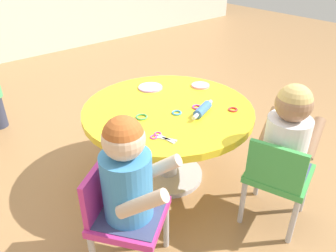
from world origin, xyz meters
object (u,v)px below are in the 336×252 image
at_px(seated_child_left, 127,174).
at_px(rolling_pin, 203,109).
at_px(child_chair_left, 122,213).
at_px(seated_child_right, 288,134).
at_px(child_chair_right, 277,176).
at_px(craft_scissors, 160,137).
at_px(craft_table, 168,123).

relative_size(seated_child_left, rolling_pin, 2.28).
bearing_deg(rolling_pin, child_chair_left, -165.54).
distance_m(child_chair_left, rolling_pin, 0.72).
xyz_separation_m(child_chair_left, seated_child_right, (0.78, -0.28, 0.23)).
xyz_separation_m(child_chair_right, rolling_pin, (-0.07, 0.47, 0.22)).
distance_m(seated_child_right, rolling_pin, 0.47).
xyz_separation_m(seated_child_right, craft_scissors, (-0.45, 0.42, -0.03)).
relative_size(craft_table, seated_child_right, 1.93).
height_order(child_chair_right, seated_child_right, seated_child_right).
bearing_deg(child_chair_left, seated_child_left, -55.25).
xyz_separation_m(seated_child_left, rolling_pin, (0.64, 0.20, -0.01)).
height_order(seated_child_right, rolling_pin, seated_child_right).
bearing_deg(craft_scissors, craft_table, 42.64).
relative_size(child_chair_right, seated_child_right, 1.05).
distance_m(seated_child_left, seated_child_right, 0.80).
xyz_separation_m(child_chair_right, seated_child_right, (0.04, 0.01, 0.23)).
distance_m(craft_table, child_chair_left, 0.68).
bearing_deg(rolling_pin, craft_table, 117.78).
relative_size(child_chair_left, craft_scissors, 3.78).
xyz_separation_m(child_chair_right, craft_scissors, (-0.41, 0.43, 0.20)).
height_order(craft_table, child_chair_right, child_chair_right).
relative_size(child_chair_right, rolling_pin, 2.40).
xyz_separation_m(craft_table, child_chair_right, (0.17, -0.65, -0.09)).
relative_size(seated_child_right, craft_scissors, 3.59).
relative_size(craft_table, craft_scissors, 6.93).
height_order(craft_table, rolling_pin, rolling_pin).
distance_m(rolling_pin, craft_scissors, 0.34).
distance_m(child_chair_right, rolling_pin, 0.52).
bearing_deg(child_chair_left, craft_table, 31.79).
relative_size(rolling_pin, craft_scissors, 1.58).
distance_m(child_chair_left, child_chair_right, 0.80).
height_order(child_chair_left, child_chair_right, same).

